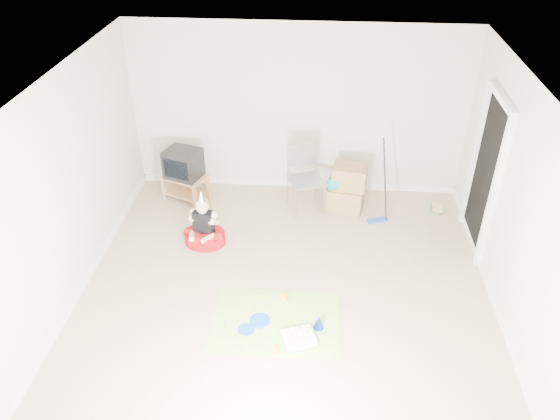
# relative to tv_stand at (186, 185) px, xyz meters

# --- Properties ---
(ground) EXTENTS (5.00, 5.00, 0.00)m
(ground) POSITION_rel_tv_stand_xyz_m (1.68, -1.98, -0.24)
(ground) COLOR tan
(ground) RESTS_ON ground
(doorway_recess) EXTENTS (0.02, 0.90, 2.05)m
(doorway_recess) POSITION_rel_tv_stand_xyz_m (4.16, -0.78, 0.78)
(doorway_recess) COLOR black
(doorway_recess) RESTS_ON ground
(tv_stand) EXTENTS (0.75, 0.62, 0.40)m
(tv_stand) POSITION_rel_tv_stand_xyz_m (0.00, 0.00, 0.00)
(tv_stand) COLOR #A4724A
(tv_stand) RESTS_ON ground
(crt_tv) EXTENTS (0.61, 0.55, 0.43)m
(crt_tv) POSITION_rel_tv_stand_xyz_m (0.00, -0.00, 0.37)
(crt_tv) COLOR black
(crt_tv) RESTS_ON tv_stand
(folding_chair) EXTENTS (0.61, 0.59, 1.06)m
(folding_chair) POSITION_rel_tv_stand_xyz_m (1.85, -0.18, 0.27)
(folding_chair) COLOR gray
(folding_chair) RESTS_ON ground
(cardboard_boxes) EXTENTS (0.64, 0.52, 0.70)m
(cardboard_boxes) POSITION_rel_tv_stand_xyz_m (2.44, -0.06, 0.10)
(cardboard_boxes) COLOR #977349
(cardboard_boxes) RESTS_ON ground
(floor_mop) EXTENTS (0.31, 0.38, 1.19)m
(floor_mop) POSITION_rel_tv_stand_xyz_m (2.91, -0.40, 0.02)
(floor_mop) COLOR blue
(floor_mop) RESTS_ON ground
(book_pile) EXTENTS (0.23, 0.27, 0.07)m
(book_pile) POSITION_rel_tv_stand_xyz_m (3.82, -0.02, -0.21)
(book_pile) COLOR #297D4F
(book_pile) RESTS_ON ground
(seated_woman) EXTENTS (0.66, 0.66, 0.82)m
(seated_woman) POSITION_rel_tv_stand_xyz_m (0.50, -1.10, -0.06)
(seated_woman) COLOR #9B0E11
(seated_woman) RESTS_ON ground
(party_mat) EXTENTS (1.47, 1.07, 0.01)m
(party_mat) POSITION_rel_tv_stand_xyz_m (1.61, -2.53, -0.24)
(party_mat) COLOR #FF3590
(party_mat) RESTS_ON ground
(birthday_cake) EXTENTS (0.42, 0.38, 0.16)m
(birthday_cake) POSITION_rel_tv_stand_xyz_m (1.88, -2.83, -0.19)
(birthday_cake) COLOR silver
(birthday_cake) RESTS_ON party_mat
(blue_plate_near) EXTENTS (0.27, 0.27, 0.01)m
(blue_plate_near) POSITION_rel_tv_stand_xyz_m (1.42, -2.55, -0.23)
(blue_plate_near) COLOR blue
(blue_plate_near) RESTS_ON party_mat
(blue_plate_far) EXTENTS (0.23, 0.23, 0.01)m
(blue_plate_far) POSITION_rel_tv_stand_xyz_m (1.29, -2.70, -0.23)
(blue_plate_far) COLOR blue
(blue_plate_far) RESTS_ON party_mat
(orange_cup_near) EXTENTS (0.10, 0.10, 0.08)m
(orange_cup_near) POSITION_rel_tv_stand_xyz_m (1.67, -2.18, -0.19)
(orange_cup_near) COLOR orange
(orange_cup_near) RESTS_ON party_mat
(orange_cup_far) EXTENTS (0.08, 0.08, 0.08)m
(orange_cup_far) POSITION_rel_tv_stand_xyz_m (1.65, -3.00, -0.20)
(orange_cup_far) COLOR orange
(orange_cup_far) RESTS_ON party_mat
(blue_party_hat) EXTENTS (0.12, 0.12, 0.18)m
(blue_party_hat) POSITION_rel_tv_stand_xyz_m (2.10, -2.60, -0.15)
(blue_party_hat) COLOR #161E9D
(blue_party_hat) RESTS_ON party_mat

